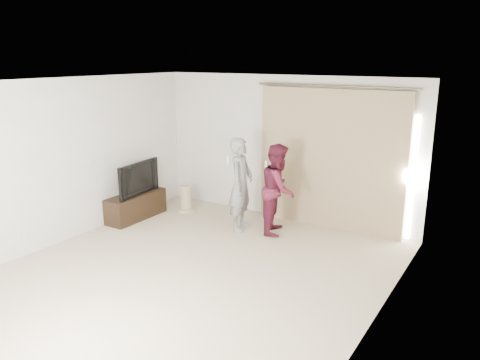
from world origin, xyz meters
name	(u,v)px	position (x,y,z in m)	size (l,w,h in m)	color
floor	(194,272)	(0.00, 0.00, 0.00)	(5.50, 5.50, 0.00)	#C7B195
wall_back	(284,148)	(0.00, 2.75, 1.30)	(5.00, 0.04, 2.60)	silver
wall_left	(67,160)	(-2.50, 0.00, 1.30)	(0.04, 5.50, 2.60)	silver
ceiling	(188,82)	(0.00, 0.00, 2.60)	(5.00, 5.50, 0.01)	white
curtain	(331,160)	(0.91, 2.68, 1.20)	(2.80, 0.11, 2.46)	tan
tv_console	(136,206)	(-2.27, 1.23, 0.23)	(0.42, 1.21, 0.47)	black
tv	(134,178)	(-2.27, 1.23, 0.77)	(1.05, 0.14, 0.61)	black
scratching_post	(186,201)	(-1.73, 2.04, 0.21)	(0.38, 0.38, 0.51)	tan
person_man	(241,184)	(-0.32, 1.78, 0.80)	(0.49, 0.65, 1.60)	gray
person_woman	(278,189)	(0.28, 2.00, 0.76)	(0.78, 0.88, 1.53)	#531728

